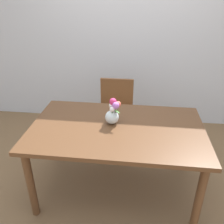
{
  "coord_description": "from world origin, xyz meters",
  "views": [
    {
      "loc": [
        0.18,
        -1.89,
        1.91
      ],
      "look_at": [
        -0.05,
        0.06,
        0.89
      ],
      "focal_mm": 38.27,
      "sensor_mm": 36.0,
      "label": 1
    }
  ],
  "objects": [
    {
      "name": "dining_table",
      "position": [
        0.0,
        0.0,
        0.67
      ],
      "size": [
        1.61,
        0.98,
        0.77
      ],
      "color": "brown",
      "rests_on": "ground_plane"
    },
    {
      "name": "chair_far",
      "position": [
        -0.09,
        0.83,
        0.52
      ],
      "size": [
        0.42,
        0.42,
        0.9
      ],
      "rotation": [
        0.0,
        0.0,
        3.14
      ],
      "color": "brown",
      "rests_on": "ground_plane"
    },
    {
      "name": "ground_plane",
      "position": [
        0.0,
        0.0,
        0.0
      ],
      "size": [
        12.0,
        12.0,
        0.0
      ],
      "primitive_type": "plane",
      "color": "brown"
    },
    {
      "name": "flower_vase",
      "position": [
        -0.05,
        0.07,
        0.88
      ],
      "size": [
        0.16,
        0.18,
        0.25
      ],
      "color": "silver",
      "rests_on": "dining_table"
    },
    {
      "name": "back_wall",
      "position": [
        0.0,
        1.6,
        1.4
      ],
      "size": [
        7.0,
        0.1,
        2.8
      ],
      "primitive_type": "cube",
      "color": "silver",
      "rests_on": "ground_plane"
    }
  ]
}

